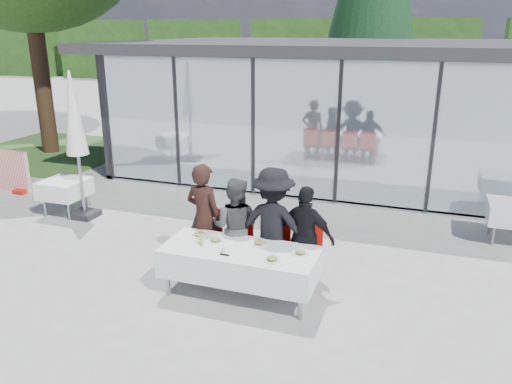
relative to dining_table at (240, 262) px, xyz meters
The scene contains 23 objects.
ground 0.84m from the dining_table, 135.32° to the left, with size 90.00×90.00×0.00m, color #9E9B95.
pavilion 8.90m from the dining_table, 79.85° to the left, with size 14.80×8.80×3.44m.
treeline 28.61m from the dining_table, 94.94° to the left, with size 62.50×2.00×4.40m.
dining_table is the anchor object (origin of this frame).
diner_a 1.12m from the dining_table, 143.42° to the left, with size 0.65×0.65×1.78m, color black.
diner_chair_a 1.14m from the dining_table, 138.67° to the left, with size 0.44×0.44×0.97m.
diner_b 0.76m from the dining_table, 116.70° to the left, with size 0.78×0.78×1.60m, color #4D4D4D.
diner_chair_b 0.81m from the dining_table, 113.00° to the left, with size 0.44×0.44×0.97m.
diner_c 0.79m from the dining_table, 64.39° to the left, with size 1.17×1.17×1.82m, color black.
diner_chair_c 0.81m from the dining_table, 67.98° to the left, with size 0.44×0.44×0.97m.
diner_d 1.06m from the dining_table, 37.81° to the left, with size 0.92×0.92×1.58m, color black.
diner_chair_d 1.11m from the dining_table, 42.60° to the left, with size 0.44×0.44×0.97m.
plate_a 0.81m from the dining_table, 163.80° to the left, with size 0.23×0.23×0.07m.
plate_b 0.49m from the dining_table, 166.27° to the left, with size 0.23×0.23×0.07m.
plate_c 0.39m from the dining_table, 45.40° to the left, with size 0.23×0.23×0.07m.
plate_d 0.92m from the dining_table, ahead, with size 0.23×0.23×0.07m.
plate_extra 0.65m from the dining_table, 22.17° to the right, with size 0.23×0.23×0.07m.
juice_bottle 0.65m from the dining_table, behind, with size 0.06×0.06×0.15m, color #8AB54B.
drinking_glasses 0.38m from the dining_table, 122.27° to the right, with size 0.07×0.07×0.10m.
folded_eyeglasses 0.38m from the dining_table, 113.48° to the right, with size 0.14×0.03×0.01m, color black.
spare_table_left 5.13m from the dining_table, 157.10° to the left, with size 0.86×0.86×0.74m.
market_umbrella 4.87m from the dining_table, 155.38° to the left, with size 0.50×0.50×3.00m.
grass_patch 11.06m from the dining_table, 144.23° to the left, with size 5.00×5.00×0.02m, color #385926.
Camera 1 is at (2.84, -6.57, 3.76)m, focal length 35.00 mm.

